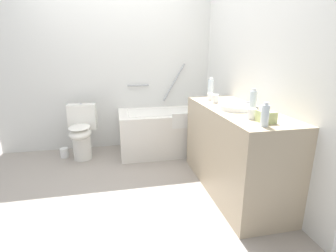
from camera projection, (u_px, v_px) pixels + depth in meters
ground_plane at (120, 182)px, 2.87m from camera, size 3.92×3.92×0.00m
wall_back_tiled at (113, 63)px, 3.72m from camera, size 3.32×0.10×2.53m
wall_right_mirror at (251, 67)px, 2.82m from camera, size 0.10×2.85×2.53m
bathtub at (168, 130)px, 3.73m from camera, size 1.40×0.75×1.26m
toilet at (82, 132)px, 3.46m from camera, size 0.39×0.52×0.74m
vanity_counter at (233, 150)px, 2.63m from camera, size 0.56×1.51×0.89m
sink_basin at (236, 107)px, 2.45m from camera, size 0.31×0.31×0.05m
sink_faucet at (253, 106)px, 2.48m from camera, size 0.11×0.15×0.07m
water_bottle_0 at (211, 88)px, 3.09m from camera, size 0.07×0.07×0.24m
water_bottle_1 at (253, 103)px, 2.20m from camera, size 0.06×0.06×0.24m
water_bottle_2 at (265, 115)px, 1.87m from camera, size 0.06×0.06×0.18m
drinking_glass_0 at (252, 114)px, 2.09m from camera, size 0.07×0.07×0.09m
drinking_glass_1 at (210, 97)px, 2.93m from camera, size 0.07×0.07×0.08m
drinking_glass_2 at (215, 99)px, 2.78m from camera, size 0.07×0.07×0.09m
soap_dish at (223, 104)px, 2.66m from camera, size 0.09×0.06×0.02m
tissue_box at (266, 117)px, 1.99m from camera, size 0.12×0.12×0.09m
toilet_paper_roll at (64, 153)px, 3.54m from camera, size 0.11×0.11×0.13m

